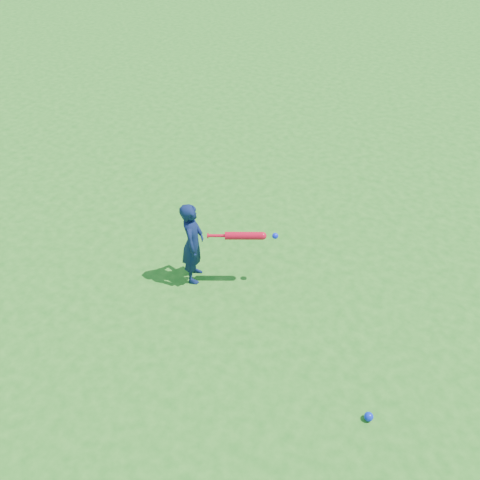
% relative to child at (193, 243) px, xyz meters
% --- Properties ---
extents(ground, '(80.00, 80.00, 0.00)m').
position_rel_child_xyz_m(ground, '(-0.29, 0.48, -0.48)').
color(ground, '#216C19').
rests_on(ground, ground).
extents(child, '(0.35, 0.42, 0.97)m').
position_rel_child_xyz_m(child, '(0.00, 0.00, 0.00)').
color(child, '#0D1841').
rests_on(child, ground).
extents(ground_ball_blue, '(0.08, 0.08, 0.08)m').
position_rel_child_xyz_m(ground_ball_blue, '(2.25, -0.83, -0.44)').
color(ground_ball_blue, '#0C25CF').
rests_on(ground_ball_blue, ground).
extents(bat_swing, '(0.67, 0.39, 0.08)m').
position_rel_child_xyz_m(bat_swing, '(0.53, 0.23, 0.14)').
color(bat_swing, red).
rests_on(bat_swing, ground).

